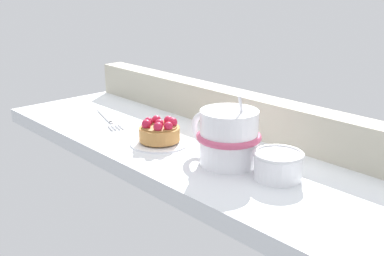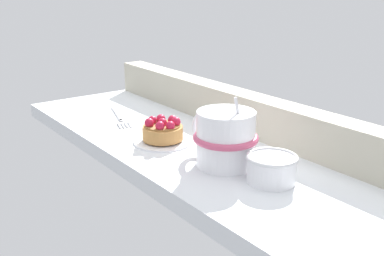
{
  "view_description": "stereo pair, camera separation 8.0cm",
  "coord_description": "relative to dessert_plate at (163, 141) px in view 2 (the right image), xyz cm",
  "views": [
    {
      "loc": [
        61.21,
        -54.99,
        29.29
      ],
      "look_at": [
        5.11,
        -3.4,
        4.55
      ],
      "focal_mm": 43.98,
      "sensor_mm": 36.0,
      "label": 1
    },
    {
      "loc": [
        66.31,
        -48.82,
        29.29
      ],
      "look_at": [
        5.11,
        -3.4,
        4.55
      ],
      "focal_mm": 43.98,
      "sensor_mm": 36.0,
      "label": 2
    }
  ],
  "objects": [
    {
      "name": "raspberry_tart",
      "position": [
        0.0,
        0.03,
        2.09
      ],
      "size": [
        7.43,
        7.43,
        4.21
      ],
      "color": "#B77F42",
      "rests_on": "dessert_plate"
    },
    {
      "name": "dessert_plate",
      "position": [
        0.0,
        0.0,
        0.0
      ],
      "size": [
        10.79,
        10.79,
        0.64
      ],
      "color": "white",
      "rests_on": "ground_plane"
    },
    {
      "name": "dessert_fork",
      "position": [
        -18.77,
        0.99,
        -0.0
      ],
      "size": [
        15.7,
        6.48,
        0.6
      ],
      "color": "#B7B7BC",
      "rests_on": "ground_plane"
    },
    {
      "name": "coffee_mug",
      "position": [
        14.93,
        2.14,
        4.25
      ],
      "size": [
        13.95,
        10.55,
        11.73
      ],
      "color": "white",
      "rests_on": "ground_plane"
    },
    {
      "name": "ground_plane",
      "position": [
        2.47,
        4.47,
        -1.78
      ],
      "size": [
        87.87,
        30.25,
        2.95
      ],
      "primitive_type": "cube",
      "color": "silver"
    },
    {
      "name": "sugar_bowl",
      "position": [
        24.21,
        3.42,
        1.94
      ],
      "size": [
        7.73,
        7.73,
        4.21
      ],
      "color": "white",
      "rests_on": "ground_plane"
    },
    {
      "name": "window_rail_back",
      "position": [
        2.47,
        17.05,
        3.44
      ],
      "size": [
        86.11,
        5.08,
        7.47
      ],
      "primitive_type": "cube",
      "color": "#B2AD99",
      "rests_on": "ground_plane"
    }
  ]
}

